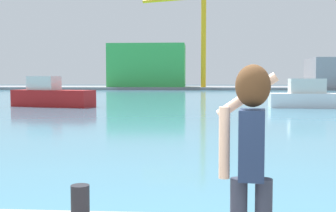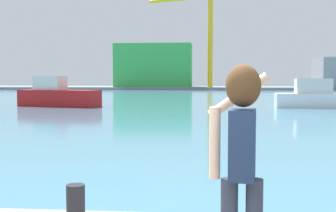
# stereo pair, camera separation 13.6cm
# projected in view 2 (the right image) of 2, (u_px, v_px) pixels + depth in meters

# --- Properties ---
(ground_plane) EXTENTS (220.00, 220.00, 0.00)m
(ground_plane) POSITION_uv_depth(u_px,v_px,m) (201.00, 97.00, 53.10)
(ground_plane) COLOR #334751
(harbor_water) EXTENTS (140.00, 100.00, 0.02)m
(harbor_water) POSITION_uv_depth(u_px,v_px,m) (201.00, 96.00, 55.08)
(harbor_water) COLOR teal
(harbor_water) RESTS_ON ground_plane
(far_shore_dock) EXTENTS (140.00, 20.00, 0.54)m
(far_shore_dock) POSITION_uv_depth(u_px,v_px,m) (203.00, 88.00, 94.84)
(far_shore_dock) COLOR gray
(far_shore_dock) RESTS_ON ground_plane
(person_photographer) EXTENTS (0.53, 0.56, 1.74)m
(person_photographer) POSITION_uv_depth(u_px,v_px,m) (241.00, 149.00, 3.52)
(person_photographer) COLOR #2D3342
(person_photographer) RESTS_ON quay_promenade
(harbor_bollard) EXTENTS (0.21, 0.21, 0.43)m
(harbor_bollard) POSITION_uv_depth(u_px,v_px,m) (76.00, 204.00, 4.95)
(harbor_bollard) COLOR black
(harbor_bollard) RESTS_ON quay_promenade
(boat_moored) EXTENTS (6.96, 3.70, 2.42)m
(boat_moored) POSITION_uv_depth(u_px,v_px,m) (58.00, 95.00, 35.04)
(boat_moored) COLOR #B21919
(boat_moored) RESTS_ON harbor_water
(boat_moored_2) EXTENTS (7.58, 2.36, 2.23)m
(boat_moored_2) POSITION_uv_depth(u_px,v_px,m) (323.00, 97.00, 33.53)
(boat_moored_2) COLOR white
(boat_moored_2) RESTS_ON harbor_water
(warehouse_left) EXTENTS (15.81, 8.72, 8.88)m
(warehouse_left) POSITION_uv_depth(u_px,v_px,m) (154.00, 66.00, 92.25)
(warehouse_left) COLOR green
(warehouse_left) RESTS_ON far_shore_dock
(port_crane) EXTENTS (13.20, 5.61, 18.60)m
(port_crane) POSITION_uv_depth(u_px,v_px,m) (202.00, 29.00, 86.97)
(port_crane) COLOR yellow
(port_crane) RESTS_ON far_shore_dock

